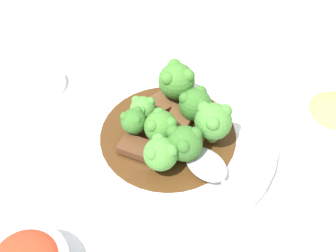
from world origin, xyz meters
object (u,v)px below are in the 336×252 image
object	(u,v)px
beef_strip_1	(177,125)
broccoli_floret_2	(134,121)
broccoli_floret_1	(213,121)
broccoli_floret_5	(196,104)
broccoli_floret_7	(143,109)
beef_strip_0	(155,106)
broccoli_floret_6	(177,80)
sauce_dish	(44,82)
broccoli_floret_0	(161,126)
broccoli_floret_4	(184,143)
side_bowl_appetizer	(332,119)
serving_spoon	(217,174)
beef_strip_2	(143,150)
main_plate	(168,137)
broccoli_floret_3	(161,153)

from	to	relation	value
beef_strip_1	broccoli_floret_2	xyz separation A→B (m)	(-0.00, 0.06, 0.02)
broccoli_floret_1	broccoli_floret_5	xyz separation A→B (m)	(0.04, 0.01, -0.01)
broccoli_floret_5	broccoli_floret_7	bearing A→B (deg)	84.62
beef_strip_0	broccoli_floret_6	size ratio (longest dim) A/B	1.19
broccoli_floret_6	sauce_dish	size ratio (longest dim) A/B	0.93
broccoli_floret_0	broccoli_floret_4	xyz separation A→B (m)	(-0.03, -0.02, -0.00)
broccoli_floret_4	side_bowl_appetizer	size ratio (longest dim) A/B	0.58
broccoli_floret_2	broccoli_floret_5	distance (m)	0.09
broccoli_floret_0	broccoli_floret_4	distance (m)	0.04
beef_strip_1	sauce_dish	xyz separation A→B (m)	(0.14, 0.18, -0.02)
broccoli_floret_0	serving_spoon	world-z (taller)	broccoli_floret_0
broccoli_floret_0	broccoli_floret_2	world-z (taller)	broccoli_floret_0
broccoli_floret_2	broccoli_floret_1	bearing A→B (deg)	-104.70
beef_strip_1	serving_spoon	size ratio (longest dim) A/B	0.34
beef_strip_2	main_plate	bearing A→B (deg)	-55.01
beef_strip_2	broccoli_floret_1	xyz separation A→B (m)	(0.01, -0.09, 0.03)
broccoli_floret_1	broccoli_floret_6	xyz separation A→B (m)	(0.08, 0.03, 0.00)
broccoli_floret_1	broccoli_floret_2	distance (m)	0.10
beef_strip_0	beef_strip_2	size ratio (longest dim) A/B	1.07
broccoli_floret_7	serving_spoon	size ratio (longest dim) A/B	0.20
broccoli_floret_5	broccoli_floret_6	world-z (taller)	broccoli_floret_6
beef_strip_2	broccoli_floret_2	bearing A→B (deg)	10.48
beef_strip_1	broccoli_floret_6	size ratio (longest dim) A/B	1.14
broccoli_floret_0	sauce_dish	xyz separation A→B (m)	(0.16, 0.16, -0.04)
broccoli_floret_7	broccoli_floret_6	bearing A→B (deg)	-57.97
beef_strip_0	broccoli_floret_7	xyz separation A→B (m)	(-0.02, 0.02, 0.02)
broccoli_floret_0	broccoli_floret_2	bearing A→B (deg)	60.08
side_bowl_appetizer	sauce_dish	xyz separation A→B (m)	(0.17, 0.39, -0.02)
broccoli_floret_4	serving_spoon	bearing A→B (deg)	-138.41
broccoli_floret_7	serving_spoon	bearing A→B (deg)	-145.59
main_plate	side_bowl_appetizer	size ratio (longest dim) A/B	3.34
beef_strip_0	broccoli_floret_0	size ratio (longest dim) A/B	1.42
main_plate	broccoli_floret_3	world-z (taller)	broccoli_floret_3
beef_strip_2	broccoli_floret_6	world-z (taller)	broccoli_floret_6
beef_strip_1	beef_strip_2	distance (m)	0.06
beef_strip_0	broccoli_floret_3	size ratio (longest dim) A/B	1.49
side_bowl_appetizer	sauce_dish	distance (m)	0.43
broccoli_floret_2	broccoli_floret_3	xyz separation A→B (m)	(-0.06, -0.03, 0.00)
broccoli_floret_7	main_plate	bearing A→B (deg)	-134.26
main_plate	broccoli_floret_2	world-z (taller)	broccoli_floret_2
main_plate	broccoli_floret_1	world-z (taller)	broccoli_floret_1
broccoli_floret_1	serving_spoon	xyz separation A→B (m)	(-0.06, 0.01, -0.03)
broccoli_floret_3	broccoli_floret_7	xyz separation A→B (m)	(0.08, 0.01, -0.00)
beef_strip_0	broccoli_floret_1	xyz separation A→B (m)	(-0.07, -0.07, 0.03)
broccoli_floret_0	sauce_dish	bearing A→B (deg)	44.42
beef_strip_1	broccoli_floret_5	size ratio (longest dim) A/B	1.47
beef_strip_1	broccoli_floret_0	xyz separation A→B (m)	(-0.02, 0.03, 0.02)
broccoli_floret_1	beef_strip_2	bearing A→B (deg)	94.40
beef_strip_1	broccoli_floret_4	size ratio (longest dim) A/B	1.35
broccoli_floret_0	broccoli_floret_5	bearing A→B (deg)	-57.79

